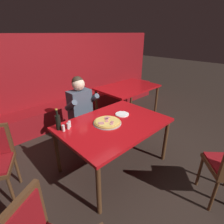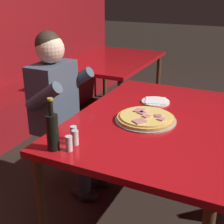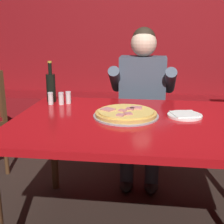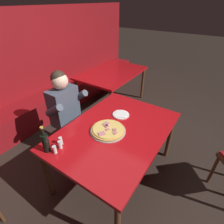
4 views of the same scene
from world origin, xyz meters
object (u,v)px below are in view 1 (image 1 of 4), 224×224
shaker_oregano (68,126)px  shaker_red_pepper_flakes (70,124)px  main_dining_table (114,127)px  beer_bottle (58,122)px  plate_white_paper (122,114)px  diner_seated_blue_shirt (83,110)px  shaker_parmesan (63,128)px  pizza (107,122)px  background_dining_table (128,90)px

shaker_oregano → shaker_red_pepper_flakes: (0.04, 0.04, 0.00)m
main_dining_table → shaker_oregano: size_ratio=17.28×
beer_bottle → shaker_red_pepper_flakes: bearing=-16.6°
shaker_oregano → plate_white_paper: bearing=-13.0°
shaker_oregano → shaker_red_pepper_flakes: same height
beer_bottle → diner_seated_blue_shirt: diner_seated_blue_shirt is taller
main_dining_table → shaker_parmesan: 0.70m
pizza → shaker_oregano: 0.53m
shaker_oregano → shaker_parmesan: size_ratio=1.00×
main_dining_table → shaker_red_pepper_flakes: (-0.51, 0.33, 0.11)m
main_dining_table → shaker_red_pepper_flakes: shaker_red_pepper_flakes is taller
plate_white_paper → background_dining_table: 1.56m
background_dining_table → shaker_red_pepper_flakes: bearing=-160.0°
beer_bottle → shaker_red_pepper_flakes: beer_bottle is taller
plate_white_paper → diner_seated_blue_shirt: diner_seated_blue_shirt is taller
shaker_parmesan → main_dining_table: bearing=-24.6°
shaker_parmesan → diner_seated_blue_shirt: size_ratio=0.07×
diner_seated_blue_shirt → background_dining_table: (1.51, 0.32, -0.03)m
shaker_oregano → beer_bottle: bearing=141.1°
plate_white_paper → background_dining_table: plate_white_paper is taller
beer_bottle → shaker_red_pepper_flakes: 0.16m
beer_bottle → background_dining_table: size_ratio=0.21×
pizza → background_dining_table: pizza is taller
shaker_oregano → background_dining_table: 2.19m
plate_white_paper → beer_bottle: bearing=163.8°
main_dining_table → beer_bottle: beer_bottle is taller
plate_white_paper → shaker_parmesan: bearing=168.5°
plate_white_paper → pizza: bearing=-172.2°
plate_white_paper → background_dining_table: (1.22, 0.96, -0.08)m
beer_bottle → shaker_oregano: (0.10, -0.08, -0.07)m
main_dining_table → diner_seated_blue_shirt: (-0.01, 0.74, 0.02)m
plate_white_paper → beer_bottle: (-0.93, 0.27, 0.10)m
main_dining_table → beer_bottle: 0.77m
main_dining_table → beer_bottle: (-0.65, 0.37, 0.18)m
main_dining_table → shaker_red_pepper_flakes: size_ratio=17.28×
shaker_oregano → shaker_red_pepper_flakes: size_ratio=1.00×
diner_seated_blue_shirt → pizza: bearing=-95.9°
shaker_parmesan → pizza: bearing=-23.0°
main_dining_table → shaker_oregano: bearing=152.0°
shaker_red_pepper_flakes → diner_seated_blue_shirt: (0.50, 0.41, -0.08)m
diner_seated_blue_shirt → background_dining_table: diner_seated_blue_shirt is taller
pizza → shaker_red_pepper_flakes: shaker_red_pepper_flakes is taller
main_dining_table → background_dining_table: size_ratio=1.06×
main_dining_table → plate_white_paper: size_ratio=7.08×
main_dining_table → beer_bottle: size_ratio=5.09×
pizza → plate_white_paper: size_ratio=1.89×
diner_seated_blue_shirt → beer_bottle: bearing=-150.0°
beer_bottle → background_dining_table: beer_bottle is taller
plate_white_paper → shaker_oregano: 0.85m
diner_seated_blue_shirt → shaker_oregano: bearing=-140.6°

